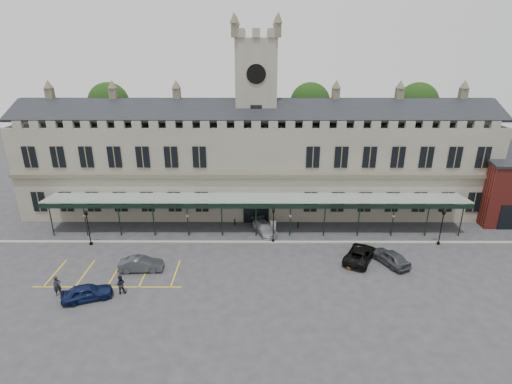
{
  "coord_description": "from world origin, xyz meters",
  "views": [
    {
      "loc": [
        0.11,
        -35.2,
        21.64
      ],
      "look_at": [
        0.0,
        6.0,
        6.0
      ],
      "focal_mm": 28.0,
      "sensor_mm": 36.0,
      "label": 1
    }
  ],
  "objects_px": {
    "clock_tower": "(256,112)",
    "person_a": "(57,286)",
    "car_van": "(360,254)",
    "person_b": "(120,284)",
    "station_building": "(256,162)",
    "car_right_a": "(390,257)",
    "traffic_cone": "(349,265)",
    "sign_board": "(273,225)",
    "lamp_post_right": "(442,224)",
    "car_left_a": "(87,292)",
    "lamp_post_mid": "(273,222)",
    "lamp_post_left": "(88,224)",
    "car_left_b": "(141,264)",
    "car_taxi": "(264,228)"
  },
  "relations": [
    {
      "from": "lamp_post_left",
      "to": "sign_board",
      "type": "relative_size",
      "value": 3.52
    },
    {
      "from": "car_left_a",
      "to": "car_taxi",
      "type": "bearing_deg",
      "value": -70.68
    },
    {
      "from": "car_van",
      "to": "person_b",
      "type": "bearing_deg",
      "value": 43.54
    },
    {
      "from": "car_left_b",
      "to": "person_a",
      "type": "distance_m",
      "value": 7.64
    },
    {
      "from": "sign_board",
      "to": "car_right_a",
      "type": "xyz_separation_m",
      "value": [
        11.79,
        -7.87,
        0.17
      ]
    },
    {
      "from": "lamp_post_left",
      "to": "car_taxi",
      "type": "xyz_separation_m",
      "value": [
        19.71,
        3.04,
        -1.92
      ]
    },
    {
      "from": "station_building",
      "to": "car_van",
      "type": "distance_m",
      "value": 18.91
    },
    {
      "from": "station_building",
      "to": "car_taxi",
      "type": "distance_m",
      "value": 9.91
    },
    {
      "from": "lamp_post_mid",
      "to": "car_taxi",
      "type": "xyz_separation_m",
      "value": [
        -0.96,
        2.35,
        -1.93
      ]
    },
    {
      "from": "traffic_cone",
      "to": "person_b",
      "type": "xyz_separation_m",
      "value": [
        -21.77,
        -4.35,
        0.61
      ]
    },
    {
      "from": "lamp_post_right",
      "to": "car_van",
      "type": "xyz_separation_m",
      "value": [
        -9.8,
        -3.51,
        -1.86
      ]
    },
    {
      "from": "car_left_b",
      "to": "person_a",
      "type": "bearing_deg",
      "value": 119.44
    },
    {
      "from": "sign_board",
      "to": "car_right_a",
      "type": "distance_m",
      "value": 14.17
    },
    {
      "from": "car_taxi",
      "to": "person_a",
      "type": "height_order",
      "value": "person_a"
    },
    {
      "from": "station_building",
      "to": "person_a",
      "type": "xyz_separation_m",
      "value": [
        -17.92,
        -20.53,
        -5.52
      ]
    },
    {
      "from": "lamp_post_mid",
      "to": "car_left_a",
      "type": "xyz_separation_m",
      "value": [
        -16.96,
        -10.9,
        -1.85
      ]
    },
    {
      "from": "person_a",
      "to": "car_left_b",
      "type": "bearing_deg",
      "value": -4.86
    },
    {
      "from": "station_building",
      "to": "sign_board",
      "type": "bearing_deg",
      "value": -73.82
    },
    {
      "from": "lamp_post_left",
      "to": "person_b",
      "type": "relative_size",
      "value": 2.3
    },
    {
      "from": "clock_tower",
      "to": "person_a",
      "type": "bearing_deg",
      "value": -131.01
    },
    {
      "from": "lamp_post_left",
      "to": "clock_tower",
      "type": "bearing_deg",
      "value": 30.65
    },
    {
      "from": "traffic_cone",
      "to": "car_left_b",
      "type": "xyz_separation_m",
      "value": [
        -20.97,
        -0.48,
        0.38
      ]
    },
    {
      "from": "car_left_b",
      "to": "person_b",
      "type": "xyz_separation_m",
      "value": [
        -0.8,
        -3.87,
        0.22
      ]
    },
    {
      "from": "clock_tower",
      "to": "lamp_post_right",
      "type": "relative_size",
      "value": 5.66
    },
    {
      "from": "lamp_post_mid",
      "to": "lamp_post_right",
      "type": "distance_m",
      "value": 18.77
    },
    {
      "from": "traffic_cone",
      "to": "lamp_post_mid",
      "type": "bearing_deg",
      "value": 143.27
    },
    {
      "from": "clock_tower",
      "to": "sign_board",
      "type": "bearing_deg",
      "value": -74.01
    },
    {
      "from": "traffic_cone",
      "to": "car_van",
      "type": "bearing_deg",
      "value": 47.51
    },
    {
      "from": "clock_tower",
      "to": "car_right_a",
      "type": "height_order",
      "value": "clock_tower"
    },
    {
      "from": "station_building",
      "to": "car_left_b",
      "type": "relative_size",
      "value": 13.8
    },
    {
      "from": "car_van",
      "to": "person_a",
      "type": "xyz_separation_m",
      "value": [
        -28.85,
        -6.2,
        0.21
      ]
    },
    {
      "from": "lamp_post_right",
      "to": "clock_tower",
      "type": "bearing_deg",
      "value": 152.24
    },
    {
      "from": "traffic_cone",
      "to": "car_left_a",
      "type": "relative_size",
      "value": 0.16
    },
    {
      "from": "lamp_post_right",
      "to": "car_left_a",
      "type": "bearing_deg",
      "value": -163.78
    },
    {
      "from": "car_van",
      "to": "car_right_a",
      "type": "relative_size",
      "value": 1.18
    },
    {
      "from": "car_van",
      "to": "traffic_cone",
      "type": "bearing_deg",
      "value": 76.71
    },
    {
      "from": "lamp_post_mid",
      "to": "person_b",
      "type": "distance_m",
      "value": 17.47
    },
    {
      "from": "station_building",
      "to": "lamp_post_left",
      "type": "bearing_deg",
      "value": -149.54
    },
    {
      "from": "station_building",
      "to": "sign_board",
      "type": "height_order",
      "value": "station_building"
    },
    {
      "from": "car_left_a",
      "to": "person_a",
      "type": "relative_size",
      "value": 2.28
    },
    {
      "from": "car_left_b",
      "to": "sign_board",
      "type": "bearing_deg",
      "value": -59.1
    },
    {
      "from": "lamp_post_mid",
      "to": "car_left_b",
      "type": "distance_m",
      "value": 14.89
    },
    {
      "from": "lamp_post_left",
      "to": "car_right_a",
      "type": "xyz_separation_m",
      "value": [
        32.58,
        -4.03,
        -1.8
      ]
    },
    {
      "from": "lamp_post_left",
      "to": "car_van",
      "type": "bearing_deg",
      "value": -6.4
    },
    {
      "from": "car_left_b",
      "to": "car_left_a",
      "type": "bearing_deg",
      "value": 140.67
    },
    {
      "from": "lamp_post_mid",
      "to": "lamp_post_right",
      "type": "height_order",
      "value": "lamp_post_right"
    },
    {
      "from": "station_building",
      "to": "person_b",
      "type": "distance_m",
      "value": 24.34
    },
    {
      "from": "sign_board",
      "to": "car_left_a",
      "type": "relative_size",
      "value": 0.29
    },
    {
      "from": "station_building",
      "to": "car_left_a",
      "type": "relative_size",
      "value": 13.95
    },
    {
      "from": "station_building",
      "to": "lamp_post_right",
      "type": "height_order",
      "value": "station_building"
    }
  ]
}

